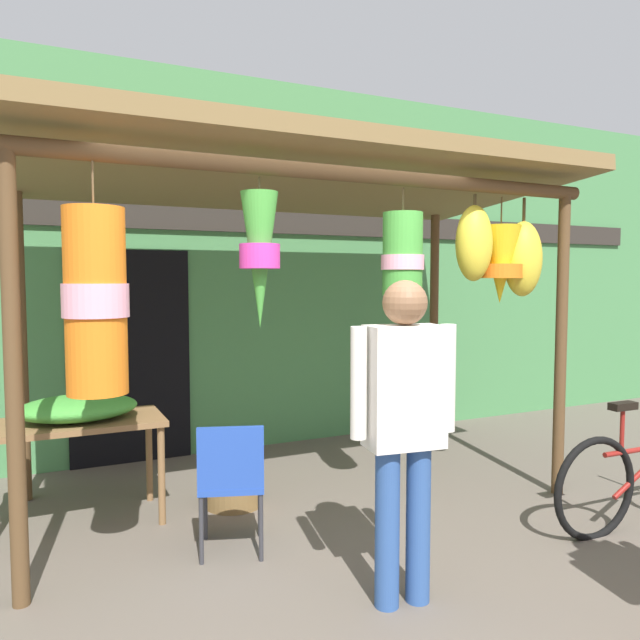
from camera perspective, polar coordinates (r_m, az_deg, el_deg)
name	(u,v)px	position (r m, az deg, el deg)	size (l,w,h in m)	color
ground_plane	(318,560)	(3.95, -0.22, -21.97)	(30.00, 30.00, 0.00)	#60564C
shop_facade	(203,265)	(6.09, -11.09, 5.16)	(12.95, 0.29, 3.73)	#47844C
market_stall_canopy	(305,203)	(4.53, -1.43, 11.10)	(4.38, 2.19, 2.68)	brown
display_table	(74,434)	(4.57, -22.44, -10.00)	(1.20, 0.61, 0.74)	brown
flower_heap_on_table	(81,408)	(4.53, -21.89, -7.78)	(0.80, 0.56, 0.18)	green
folding_chair	(231,476)	(3.87, -8.46, -14.54)	(0.51, 0.51, 0.84)	#2347A8
wicker_basket_by_table	(234,491)	(4.80, -8.25, -15.85)	(0.44, 0.44, 0.21)	brown
vendor_in_orange	(404,414)	(3.18, 8.01, -8.90)	(0.59, 0.27, 1.72)	#2D5193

